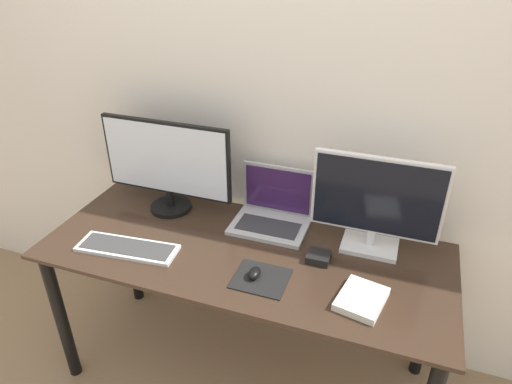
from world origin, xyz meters
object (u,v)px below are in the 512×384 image
object	(u,v)px
book	(362,299)
keyboard	(127,248)
monitor_left	(167,164)
laptop	(273,211)
monitor_right	(376,203)
mouse	(255,273)
power_brick	(319,257)

from	to	relation	value
book	keyboard	bearing A→B (deg)	-179.21
monitor_left	laptop	xyz separation A→B (m)	(0.50, 0.05, -0.18)
monitor_right	mouse	bearing A→B (deg)	-138.34
mouse	power_brick	size ratio (longest dim) A/B	0.78
keyboard	monitor_right	bearing A→B (deg)	20.57
laptop	book	size ratio (longest dim) A/B	1.56
mouse	power_brick	distance (m)	0.28
monitor_right	mouse	xyz separation A→B (m)	(-0.39, -0.35, -0.20)
monitor_right	laptop	xyz separation A→B (m)	(-0.45, 0.05, -0.16)
monitor_left	book	world-z (taller)	monitor_left
monitor_left	keyboard	size ratio (longest dim) A/B	1.43
keyboard	power_brick	distance (m)	0.80
laptop	mouse	xyz separation A→B (m)	(0.05, -0.40, -0.04)
monitor_left	monitor_right	distance (m)	0.95
keyboard	book	world-z (taller)	book
power_brick	monitor_left	bearing A→B (deg)	168.16
keyboard	book	xyz separation A→B (m)	(0.98, 0.01, 0.01)
laptop	keyboard	xyz separation A→B (m)	(-0.51, -0.41, -0.05)
book	power_brick	xyz separation A→B (m)	(-0.20, 0.19, 0.00)
keyboard	book	size ratio (longest dim) A/B	2.02
power_brick	book	bearing A→B (deg)	-42.97
mouse	book	size ratio (longest dim) A/B	0.33
laptop	mouse	bearing A→B (deg)	-82.35
monitor_left	power_brick	world-z (taller)	monitor_left
laptop	power_brick	world-z (taller)	laptop
monitor_left	keyboard	bearing A→B (deg)	-91.75
keyboard	book	distance (m)	0.98
monitor_left	monitor_right	xyz separation A→B (m)	(0.95, -0.00, -0.02)
book	power_brick	distance (m)	0.27
monitor_left	monitor_right	world-z (taller)	monitor_left
monitor_left	mouse	distance (m)	0.69
laptop	keyboard	bearing A→B (deg)	-141.47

